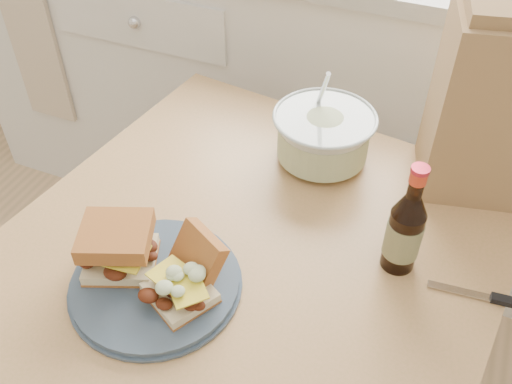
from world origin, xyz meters
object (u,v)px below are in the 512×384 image
at_px(paper_bag, 512,107).
at_px(plate, 156,283).
at_px(dining_table, 254,279).
at_px(coleslaw_bowl, 323,138).
at_px(beer_bottle, 405,231).

bearing_deg(paper_bag, plate, -146.79).
xyz_separation_m(dining_table, plate, (-0.11, -0.16, 0.11)).
bearing_deg(coleslaw_bowl, paper_bag, 10.93).
xyz_separation_m(beer_bottle, paper_bag, (0.12, 0.29, 0.10)).
height_order(plate, coleslaw_bowl, coleslaw_bowl).
bearing_deg(paper_bag, coleslaw_bowl, 178.10).
xyz_separation_m(coleslaw_bowl, paper_bag, (0.33, 0.06, 0.12)).
bearing_deg(beer_bottle, paper_bag, 50.96).
bearing_deg(beer_bottle, coleslaw_bowl, 116.53).
distance_m(coleslaw_bowl, paper_bag, 0.36).
relative_size(coleslaw_bowl, paper_bag, 0.59).
bearing_deg(coleslaw_bowl, plate, -109.08).
height_order(dining_table, paper_bag, paper_bag).
bearing_deg(plate, coleslaw_bowl, 70.92).
height_order(dining_table, coleslaw_bowl, coleslaw_bowl).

